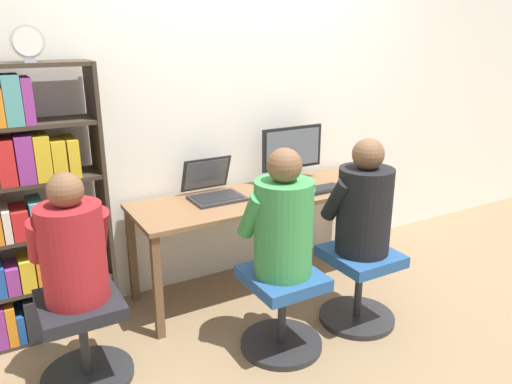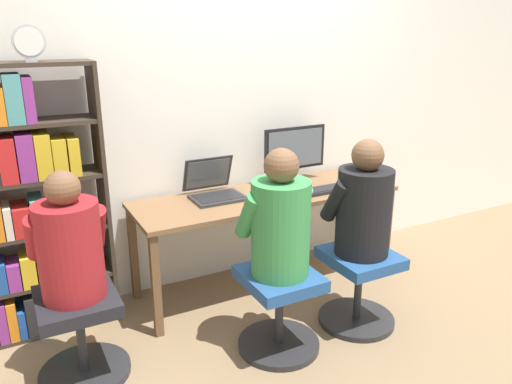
% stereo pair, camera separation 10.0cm
% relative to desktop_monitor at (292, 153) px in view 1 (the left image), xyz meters
% --- Properties ---
extents(ground_plane, '(14.00, 14.00, 0.00)m').
position_rel_desktop_monitor_xyz_m(ground_plane, '(-0.33, -0.47, -0.92)').
color(ground_plane, '#846B4C').
extents(wall_back, '(10.00, 0.05, 2.60)m').
position_rel_desktop_monitor_xyz_m(wall_back, '(-0.33, 0.19, 0.38)').
color(wall_back, white).
rests_on(wall_back, ground_plane).
extents(desk, '(1.88, 0.59, 0.70)m').
position_rel_desktop_monitor_xyz_m(desk, '(-0.33, -0.17, -0.29)').
color(desk, brown).
rests_on(desk, ground_plane).
extents(desktop_monitor, '(0.51, 0.21, 0.42)m').
position_rel_desktop_monitor_xyz_m(desktop_monitor, '(0.00, 0.00, 0.00)').
color(desktop_monitor, black).
rests_on(desktop_monitor, desk).
extents(laptop, '(0.35, 0.35, 0.26)m').
position_rel_desktop_monitor_xyz_m(laptop, '(-0.68, -0.06, -0.16)').
color(laptop, '#2D2D30').
rests_on(laptop, desk).
extents(keyboard, '(0.46, 0.14, 0.03)m').
position_rel_desktop_monitor_xyz_m(keyboard, '(-0.02, -0.31, -0.20)').
color(keyboard, '#232326').
rests_on(keyboard, desk).
extents(computer_mouse_by_keyboard, '(0.07, 0.11, 0.04)m').
position_rel_desktop_monitor_xyz_m(computer_mouse_by_keyboard, '(-0.33, -0.30, -0.20)').
color(computer_mouse_by_keyboard, silver).
rests_on(computer_mouse_by_keyboard, desk).
extents(office_chair_left, '(0.48, 0.48, 0.49)m').
position_rel_desktop_monitor_xyz_m(office_chair_left, '(-0.06, -0.88, -0.65)').
color(office_chair_left, '#262628').
rests_on(office_chair_left, ground_plane).
extents(office_chair_right, '(0.48, 0.48, 0.49)m').
position_rel_desktop_monitor_xyz_m(office_chair_right, '(-0.64, -0.88, -0.65)').
color(office_chair_right, '#262628').
rests_on(office_chair_right, ground_plane).
extents(person_at_monitor, '(0.40, 0.36, 0.71)m').
position_rel_desktop_monitor_xyz_m(person_at_monitor, '(-0.06, -0.87, -0.13)').
color(person_at_monitor, black).
rests_on(person_at_monitor, office_chair_left).
extents(person_at_laptop, '(0.40, 0.36, 0.72)m').
position_rel_desktop_monitor_xyz_m(person_at_laptop, '(-0.64, -0.87, -0.12)').
color(person_at_laptop, '#388C47').
rests_on(person_at_laptop, office_chair_right).
extents(bookshelf, '(0.74, 0.28, 1.63)m').
position_rel_desktop_monitor_xyz_m(bookshelf, '(-1.83, -0.03, -0.13)').
color(bookshelf, '#382D23').
rests_on(bookshelf, ground_plane).
extents(desk_clock, '(0.17, 0.03, 0.19)m').
position_rel_desktop_monitor_xyz_m(desk_clock, '(-1.72, -0.09, 0.81)').
color(desk_clock, '#B2B2B7').
rests_on(desk_clock, bookshelf).
extents(office_chair_side, '(0.48, 0.48, 0.49)m').
position_rel_desktop_monitor_xyz_m(office_chair_side, '(-1.70, -0.60, -0.65)').
color(office_chair_side, '#262628').
rests_on(office_chair_side, ground_plane).
extents(person_near_shelf, '(0.39, 0.34, 0.67)m').
position_rel_desktop_monitor_xyz_m(person_near_shelf, '(-1.70, -0.59, -0.15)').
color(person_near_shelf, maroon).
rests_on(person_near_shelf, office_chair_side).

